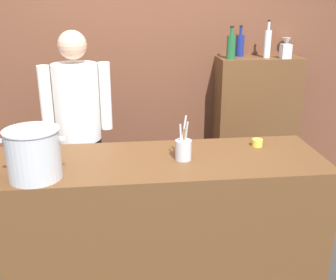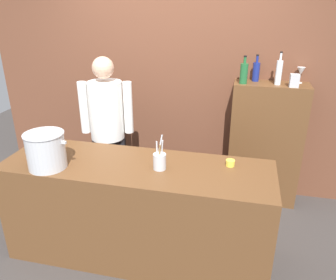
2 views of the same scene
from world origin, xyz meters
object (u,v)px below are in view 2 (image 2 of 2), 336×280
object	(u,v)px
chef	(107,126)
stockpot_large	(46,150)
butter_jar	(230,163)
wine_bottle_cobalt	(256,71)
spice_tin_silver	(294,81)
utensil_crock	(160,161)
wine_bottle_clear	(279,72)
wine_bottle_green	(244,73)
wine_glass_wide	(301,72)

from	to	relation	value
chef	stockpot_large	xyz separation A→B (m)	(-0.17, -0.84, 0.08)
butter_jar	chef	bearing A→B (deg)	159.25
wine_bottle_cobalt	spice_tin_silver	bearing A→B (deg)	-25.41
stockpot_large	utensil_crock	bearing A→B (deg)	11.26
wine_bottle_clear	wine_bottle_green	size ratio (longest dim) A/B	1.16
stockpot_large	spice_tin_silver	bearing A→B (deg)	33.35
butter_jar	spice_tin_silver	bearing A→B (deg)	60.60
utensil_crock	wine_bottle_cobalt	world-z (taller)	wine_bottle_cobalt
wine_bottle_green	butter_jar	bearing A→B (deg)	-92.29
spice_tin_silver	wine_bottle_clear	bearing A→B (deg)	156.37
utensil_crock	stockpot_large	bearing A→B (deg)	-168.74
wine_bottle_cobalt	wine_glass_wide	bearing A→B (deg)	1.76
utensil_crock	chef	bearing A→B (deg)	137.41
butter_jar	spice_tin_silver	distance (m)	1.18
butter_jar	wine_bottle_cobalt	bearing A→B (deg)	81.76
stockpot_large	wine_bottle_clear	distance (m)	2.31
wine_bottle_cobalt	wine_bottle_clear	world-z (taller)	wine_bottle_clear
stockpot_large	wine_bottle_green	distance (m)	2.02
butter_jar	wine_bottle_clear	world-z (taller)	wine_bottle_clear
stockpot_large	wine_bottle_clear	xyz separation A→B (m)	(1.81, 1.36, 0.44)
butter_jar	spice_tin_silver	xyz separation A→B (m)	(0.53, 0.93, 0.50)
wine_bottle_clear	utensil_crock	bearing A→B (deg)	-128.14
butter_jar	wine_bottle_clear	xyz separation A→B (m)	(0.38, 1.00, 0.56)
wine_bottle_clear	butter_jar	bearing A→B (deg)	-110.71
chef	spice_tin_silver	bearing A→B (deg)	-178.65
chef	butter_jar	bearing A→B (deg)	146.45
utensil_crock	spice_tin_silver	world-z (taller)	spice_tin_silver
chef	utensil_crock	xyz separation A→B (m)	(0.72, -0.66, 0.01)
wine_bottle_cobalt	wine_bottle_clear	distance (m)	0.24
stockpot_large	utensil_crock	world-z (taller)	stockpot_large
stockpot_large	spice_tin_silver	xyz separation A→B (m)	(1.96, 1.29, 0.38)
butter_jar	wine_glass_wide	distance (m)	1.38
wine_bottle_green	spice_tin_silver	bearing A→B (deg)	-3.75
butter_jar	wine_bottle_cobalt	size ratio (longest dim) A/B	0.27
stockpot_large	butter_jar	bearing A→B (deg)	14.00
utensil_crock	butter_jar	bearing A→B (deg)	18.29
wine_glass_wide	chef	bearing A→B (deg)	-161.11
chef	wine_bottle_clear	distance (m)	1.80
wine_glass_wide	butter_jar	bearing A→B (deg)	-118.17
chef	wine_bottle_cobalt	size ratio (longest dim) A/B	6.08
wine_bottle_cobalt	wine_bottle_clear	xyz separation A→B (m)	(0.22, -0.11, 0.02)
butter_jar	wine_bottle_cobalt	distance (m)	1.24
chef	wine_bottle_cobalt	world-z (taller)	chef
wine_bottle_green	spice_tin_silver	world-z (taller)	wine_bottle_green
chef	spice_tin_silver	size ratio (longest dim) A/B	13.26
chef	wine_glass_wide	distance (m)	2.04
stockpot_large	wine_bottle_clear	world-z (taller)	wine_bottle_clear
butter_jar	spice_tin_silver	size ratio (longest dim) A/B	0.58
stockpot_large	butter_jar	xyz separation A→B (m)	(1.44, 0.36, -0.12)
butter_jar	wine_bottle_green	size ratio (longest dim) A/B	0.26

